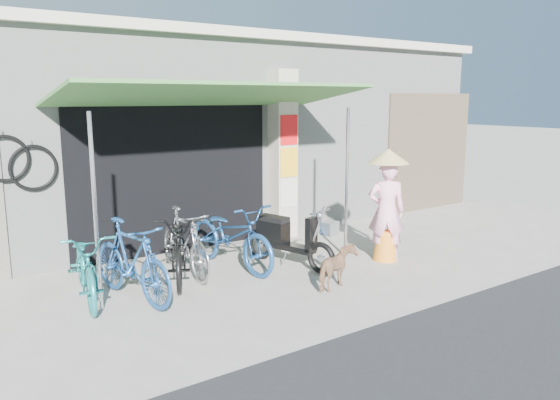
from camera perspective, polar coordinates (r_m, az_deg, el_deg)
ground at (r=7.77m, az=5.49°, el=-8.24°), size 80.00×80.00×0.00m
bicycle_shop at (r=11.72m, az=-10.80°, el=7.17°), size 12.30×5.30×3.66m
shop_pillar at (r=9.86m, az=0.20°, el=4.77°), size 0.42×0.44×3.00m
awning at (r=8.19m, az=-6.68°, el=10.62°), size 4.60×1.88×2.72m
neighbour_right at (r=12.81m, az=15.26°, el=4.86°), size 2.60×0.06×2.60m
bike_teal at (r=7.25m, az=-19.59°, el=-6.41°), size 0.89×1.83×0.92m
bike_blue at (r=7.07m, az=-15.27°, el=-6.14°), size 0.81×1.77×1.02m
bike_black at (r=7.74m, az=-10.33°, el=-4.68°), size 1.38×1.94×0.97m
bike_silver at (r=7.91m, az=-9.96°, el=-4.32°), size 0.51×1.63×0.97m
bike_navy at (r=8.13m, az=-5.13°, el=-3.69°), size 0.93×1.99×1.00m
street_dog at (r=7.32m, az=6.02°, el=-7.08°), size 0.75×0.54×0.58m
moped at (r=8.22m, az=0.75°, el=-4.05°), size 0.65×1.61×0.93m
nun at (r=8.58m, az=11.08°, el=-0.60°), size 0.68×0.65×1.75m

